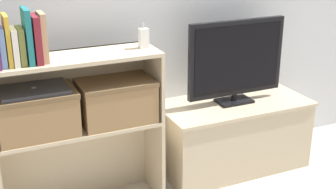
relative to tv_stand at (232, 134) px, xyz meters
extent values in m
cube|color=#CCB793|center=(0.00, 0.00, -0.01)|extent=(0.93, 0.45, 0.43)
cube|color=#CCB793|center=(0.00, 0.00, 0.21)|extent=(0.95, 0.47, 0.02)
cube|color=black|center=(0.00, 0.00, 0.23)|extent=(0.22, 0.14, 0.02)
cylinder|color=black|center=(0.00, 0.00, 0.26)|extent=(0.04, 0.04, 0.04)
cube|color=black|center=(0.00, 0.00, 0.51)|extent=(0.64, 0.04, 0.47)
cube|color=black|center=(0.00, -0.02, 0.51)|extent=(0.59, 0.00, 0.41)
cube|color=#CCB793|center=(-1.44, -0.08, 0.03)|extent=(0.02, 0.29, 0.50)
cube|color=#CCB793|center=(-0.58, -0.08, 0.03)|extent=(0.02, 0.29, 0.50)
cube|color=#CCB793|center=(-1.01, 0.06, 0.03)|extent=(0.83, 0.02, 0.50)
cube|color=#CCB793|center=(-1.01, -0.08, 0.27)|extent=(0.83, 0.29, 0.02)
cube|color=#CCB793|center=(-0.58, -0.08, 0.47)|extent=(0.02, 0.29, 0.38)
cube|color=#CCB793|center=(-1.01, 0.06, 0.47)|extent=(0.83, 0.02, 0.38)
cube|color=#CCB793|center=(-1.01, -0.08, 0.65)|extent=(0.83, 0.29, 0.02)
cube|color=#709ECC|center=(-1.34, -0.12, 0.75)|extent=(0.03, 0.12, 0.18)
cube|color=gold|center=(-1.32, -0.12, 0.78)|extent=(0.02, 0.13, 0.24)
cube|color=silver|center=(-1.29, -0.12, 0.75)|extent=(0.03, 0.14, 0.17)
cube|color=olive|center=(-1.26, -0.12, 0.75)|extent=(0.03, 0.13, 0.17)
cube|color=#1E7075|center=(-1.22, -0.12, 0.79)|extent=(0.03, 0.15, 0.26)
cube|color=maroon|center=(-1.19, -0.12, 0.77)|extent=(0.03, 0.15, 0.23)
cube|color=tan|center=(-1.16, -0.12, 0.78)|extent=(0.03, 0.12, 0.24)
cube|color=white|center=(-0.63, -0.08, 0.71)|extent=(0.05, 0.03, 0.10)
cylinder|color=silver|center=(-0.63, -0.08, 0.78)|extent=(0.01, 0.01, 0.03)
cube|color=#937047|center=(-1.22, -0.09, 0.39)|extent=(0.39, 0.25, 0.23)
cube|color=brown|center=(-1.22, -0.09, 0.49)|extent=(0.40, 0.26, 0.02)
cube|color=#937047|center=(-0.80, -0.09, 0.39)|extent=(0.39, 0.25, 0.23)
cube|color=brown|center=(-0.80, -0.09, 0.49)|extent=(0.40, 0.26, 0.02)
cube|color=#2D2D33|center=(-1.22, -0.09, 0.52)|extent=(0.33, 0.23, 0.02)
cylinder|color=#99999E|center=(-1.22, -0.09, 0.53)|extent=(0.02, 0.02, 0.00)
camera|label=1|loc=(-1.50, -2.32, 1.30)|focal=50.00mm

